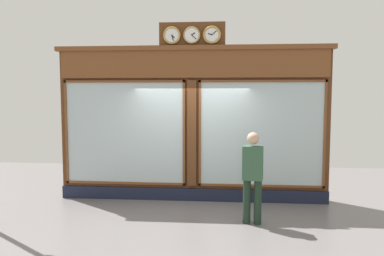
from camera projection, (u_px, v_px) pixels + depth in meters
ground_plane at (176, 251)px, 5.85m from camera, size 14.00×14.00×0.00m
shop_facade at (192, 123)px, 8.60m from camera, size 6.07×0.42×3.92m
pedestrian at (253, 174)px, 7.01m from camera, size 0.39×0.28×1.69m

